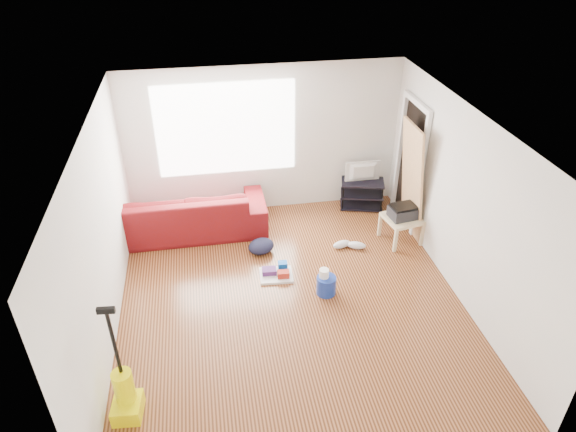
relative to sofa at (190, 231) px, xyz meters
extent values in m
cube|color=#3F1F0E|center=(1.33, -1.95, 0.00)|extent=(4.50, 5.00, 0.01)
cube|color=silver|center=(1.33, -1.95, 2.50)|extent=(4.50, 5.00, 0.01)
cube|color=silver|center=(1.33, 0.55, 1.25)|extent=(4.50, 0.01, 2.50)
cube|color=silver|center=(1.33, -4.45, 1.25)|extent=(4.50, 0.01, 2.50)
cube|color=silver|center=(-0.92, -1.95, 1.25)|extent=(0.01, 5.00, 2.50)
cube|color=silver|center=(3.58, -1.95, 1.25)|extent=(0.01, 5.00, 2.50)
cube|color=white|center=(0.73, 0.53, 1.50)|extent=(2.20, 0.01, 1.50)
cube|color=white|center=(3.54, -0.70, 1.00)|extent=(0.06, 0.08, 2.00)
cube|color=white|center=(3.54, 0.20, 1.00)|extent=(0.06, 0.08, 2.00)
cube|color=white|center=(3.54, -0.25, 2.04)|extent=(0.06, 0.98, 0.08)
cube|color=black|center=(3.57, -0.25, 1.00)|extent=(0.01, 0.86, 1.98)
imported|color=#5A0D15|center=(0.00, 0.00, 0.00)|extent=(2.49, 0.97, 0.73)
cube|color=black|center=(2.98, 0.27, 0.03)|extent=(0.80, 0.58, 0.03)
cube|color=black|center=(2.98, 0.27, 0.26)|extent=(0.80, 0.58, 0.03)
cube|color=black|center=(2.98, 0.27, 0.48)|extent=(0.80, 0.58, 0.03)
cylinder|color=black|center=(2.62, 0.18, 0.25)|extent=(0.02, 0.02, 0.50)
cylinder|color=black|center=(2.70, 0.52, 0.25)|extent=(0.02, 0.02, 0.50)
cylinder|color=black|center=(3.25, 0.02, 0.25)|extent=(0.02, 0.02, 0.50)
cylinder|color=black|center=(3.34, 0.36, 0.25)|extent=(0.02, 0.02, 0.50)
imported|color=black|center=(2.98, 0.27, 0.67)|extent=(0.61, 0.08, 0.35)
cube|color=beige|center=(3.28, -0.84, 0.40)|extent=(0.61, 0.61, 0.05)
cube|color=beige|center=(3.09, -1.12, 0.19)|extent=(0.05, 0.05, 0.38)
cube|color=beige|center=(3.00, -0.65, 0.19)|extent=(0.05, 0.05, 0.38)
cube|color=beige|center=(3.56, -1.03, 0.19)|extent=(0.05, 0.05, 0.38)
cube|color=beige|center=(3.47, -0.56, 0.19)|extent=(0.05, 0.05, 0.38)
cube|color=black|center=(3.28, -0.84, 0.51)|extent=(0.44, 0.36, 0.17)
cube|color=black|center=(3.28, -0.84, 0.62)|extent=(0.40, 0.32, 0.04)
cylinder|color=navy|center=(1.83, -1.88, 0.00)|extent=(0.31, 0.31, 0.27)
cylinder|color=white|center=(1.80, -1.86, 0.19)|extent=(0.13, 0.13, 0.12)
cube|color=white|center=(1.21, -1.40, 0.02)|extent=(0.49, 0.40, 0.04)
cube|color=#A12215|center=(1.30, -1.48, 0.08)|extent=(0.17, 0.12, 0.09)
cube|color=#461F5B|center=(1.12, -1.36, 0.07)|extent=(0.21, 0.16, 0.07)
cube|color=#094BAF|center=(1.32, -1.31, 0.10)|extent=(0.14, 0.12, 0.13)
ellipsoid|color=black|center=(1.08, -0.78, 0.00)|extent=(0.49, 0.44, 0.22)
ellipsoid|color=silver|center=(2.32, -0.88, 0.06)|extent=(0.31, 0.19, 0.12)
ellipsoid|color=silver|center=(2.54, -0.94, 0.06)|extent=(0.32, 0.22, 0.12)
cube|color=#EDE400|center=(-0.67, -3.41, 0.09)|extent=(0.32, 0.36, 0.19)
cylinder|color=#EDE400|center=(-0.67, -3.36, 0.37)|extent=(0.21, 0.21, 0.37)
cylinder|color=black|center=(-0.67, -3.33, 0.95)|extent=(0.04, 0.04, 0.79)
cube|color=black|center=(-0.67, -3.33, 1.38)|extent=(0.17, 0.06, 0.06)
cube|color=tan|center=(3.46, -0.61, 0.00)|extent=(0.23, 0.74, 1.85)
camera|label=1|loc=(0.38, -7.13, 4.64)|focal=32.00mm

